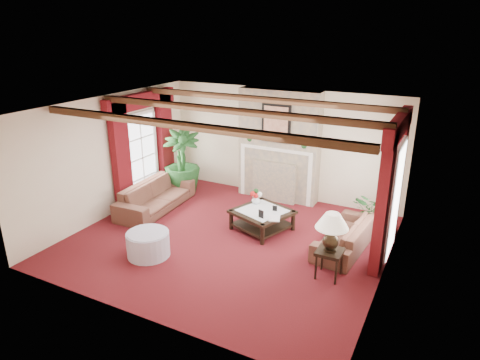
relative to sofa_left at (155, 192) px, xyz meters
The scene contains 23 objects.
floor 2.38m from the sofa_left, 14.14° to the right, with size 6.00×6.00×0.00m, color #430C0E.
ceiling 3.26m from the sofa_left, 14.14° to the right, with size 6.00×6.00×0.00m, color white.
back_wall 3.28m from the sofa_left, 43.79° to the left, with size 6.00×0.02×2.70m, color beige.
left_wall 1.31m from the sofa_left, 141.85° to the right, with size 0.02×5.50×2.70m, color beige.
right_wall 5.38m from the sofa_left, ahead, with size 0.02×5.50×2.70m, color beige.
ceiling_beams 3.22m from the sofa_left, 14.14° to the right, with size 6.00×3.00×0.12m, color #3B2012, non-canonical shape.
fireplace 3.77m from the sofa_left, 41.04° to the left, with size 2.00×0.52×2.70m, color tan, non-canonical shape.
french_door_left 1.89m from the sofa_left, 148.53° to the left, with size 0.10×1.10×2.16m, color white, non-canonical shape.
french_door_right 5.53m from the sofa_left, ahead, with size 0.10×1.10×2.16m, color white, non-canonical shape.
curtains_left 2.24m from the sofa_left, 144.01° to the left, with size 0.20×2.40×2.55m, color #4D0A10, non-canonical shape.
curtains_right 5.57m from the sofa_left, ahead, with size 0.20×2.40×2.55m, color #4D0A10, non-canonical shape.
sofa_left is the anchor object (origin of this frame).
sofa_right 4.45m from the sofa_left, ahead, with size 0.72×1.94×0.74m, color #3D101B.
potted_palm 1.21m from the sofa_left, 93.07° to the left, with size 1.60×1.89×0.93m, color black.
small_plant 4.89m from the sofa_left, 12.91° to the left, with size 1.14×1.15×0.67m, color black.
coffee_table 2.69m from the sofa_left, ahead, with size 1.06×1.06×0.44m, color black, non-canonical shape.
side_table 4.56m from the sofa_left, 12.38° to the right, with size 0.43×0.43×0.51m, color black, non-canonical shape.
ottoman 2.20m from the sofa_left, 56.01° to the right, with size 0.80×0.80×0.47m, color #ADA8BF.
table_lamp 4.57m from the sofa_left, 12.38° to the right, with size 0.56×0.56×0.70m, color black, non-canonical shape.
flower_vase 2.44m from the sofa_left, 10.11° to the left, with size 0.23×0.24×0.19m, color silver.
book 2.97m from the sofa_left, ahead, with size 0.22×0.09×0.30m, color black.
photo_frame_a 2.81m from the sofa_left, ahead, with size 0.13×0.02×0.17m, color black, non-canonical shape.
photo_frame_b 2.93m from the sofa_left, ahead, with size 0.10×0.02×0.12m, color black, non-canonical shape.
Camera 1 is at (3.75, -6.78, 4.11)m, focal length 32.00 mm.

